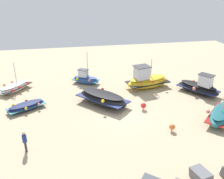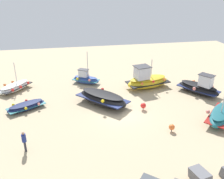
{
  "view_description": "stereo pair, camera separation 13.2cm",
  "coord_description": "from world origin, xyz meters",
  "px_view_note": "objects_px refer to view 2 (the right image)",
  "views": [
    {
      "loc": [
        4.74,
        20.01,
        11.42
      ],
      "look_at": [
        0.13,
        -3.52,
        0.9
      ],
      "focal_mm": 39.65,
      "sensor_mm": 36.0,
      "label": 1
    },
    {
      "loc": [
        4.61,
        20.03,
        11.42
      ],
      "look_at": [
        0.13,
        -3.52,
        0.9
      ],
      "focal_mm": 39.65,
      "sensor_mm": 36.0,
      "label": 2
    }
  ],
  "objects_px": {
    "fishing_boat_6": "(199,87)",
    "fishing_boat_5": "(15,87)",
    "fishing_boat_0": "(147,80)",
    "fishing_boat_3": "(103,98)",
    "fishing_boat_4": "(86,79)",
    "person_walking": "(24,140)",
    "fishing_boat_1": "(26,106)",
    "mooring_buoy_1": "(172,127)",
    "mooring_buoy_0": "(143,106)",
    "fishing_boat_2": "(222,115)"
  },
  "relations": [
    {
      "from": "fishing_boat_0",
      "to": "mooring_buoy_1",
      "type": "bearing_deg",
      "value": 72.49
    },
    {
      "from": "fishing_boat_1",
      "to": "fishing_boat_4",
      "type": "xyz_separation_m",
      "value": [
        -6.24,
        -5.65,
        0.24
      ]
    },
    {
      "from": "fishing_boat_0",
      "to": "mooring_buoy_1",
      "type": "height_order",
      "value": "fishing_boat_0"
    },
    {
      "from": "fishing_boat_3",
      "to": "fishing_boat_6",
      "type": "xyz_separation_m",
      "value": [
        -10.84,
        -0.63,
        0.05
      ]
    },
    {
      "from": "fishing_boat_0",
      "to": "fishing_boat_6",
      "type": "distance_m",
      "value": 5.78
    },
    {
      "from": "fishing_boat_0",
      "to": "fishing_boat_1",
      "type": "bearing_deg",
      "value": 0.75
    },
    {
      "from": "fishing_boat_1",
      "to": "mooring_buoy_0",
      "type": "bearing_deg",
      "value": 139.65
    },
    {
      "from": "fishing_boat_1",
      "to": "mooring_buoy_0",
      "type": "relative_size",
      "value": 5.34
    },
    {
      "from": "fishing_boat_3",
      "to": "person_walking",
      "type": "distance_m",
      "value": 9.2
    },
    {
      "from": "fishing_boat_3",
      "to": "fishing_boat_5",
      "type": "relative_size",
      "value": 1.33
    },
    {
      "from": "fishing_boat_5",
      "to": "fishing_boat_6",
      "type": "bearing_deg",
      "value": 115.08
    },
    {
      "from": "person_walking",
      "to": "fishing_boat_2",
      "type": "bearing_deg",
      "value": -17.81
    },
    {
      "from": "fishing_boat_2",
      "to": "fishing_boat_4",
      "type": "height_order",
      "value": "fishing_boat_4"
    },
    {
      "from": "fishing_boat_6",
      "to": "fishing_boat_2",
      "type": "bearing_deg",
      "value": -43.58
    },
    {
      "from": "fishing_boat_6",
      "to": "person_walking",
      "type": "distance_m",
      "value": 18.85
    },
    {
      "from": "fishing_boat_4",
      "to": "person_walking",
      "type": "distance_m",
      "value": 13.47
    },
    {
      "from": "fishing_boat_6",
      "to": "fishing_boat_5",
      "type": "bearing_deg",
      "value": -137.09
    },
    {
      "from": "fishing_boat_1",
      "to": "mooring_buoy_1",
      "type": "height_order",
      "value": "fishing_boat_1"
    },
    {
      "from": "fishing_boat_4",
      "to": "fishing_boat_6",
      "type": "distance_m",
      "value": 13.14
    },
    {
      "from": "fishing_boat_2",
      "to": "mooring_buoy_0",
      "type": "relative_size",
      "value": 6.42
    },
    {
      "from": "fishing_boat_0",
      "to": "fishing_boat_4",
      "type": "relative_size",
      "value": 1.36
    },
    {
      "from": "mooring_buoy_0",
      "to": "fishing_boat_2",
      "type": "bearing_deg",
      "value": 152.53
    },
    {
      "from": "person_walking",
      "to": "mooring_buoy_1",
      "type": "xyz_separation_m",
      "value": [
        -11.53,
        -0.41,
        -0.53
      ]
    },
    {
      "from": "fishing_boat_2",
      "to": "mooring_buoy_1",
      "type": "bearing_deg",
      "value": 145.65
    },
    {
      "from": "fishing_boat_2",
      "to": "person_walking",
      "type": "relative_size",
      "value": 2.81
    },
    {
      "from": "fishing_boat_1",
      "to": "person_walking",
      "type": "relative_size",
      "value": 2.34
    },
    {
      "from": "fishing_boat_1",
      "to": "fishing_boat_2",
      "type": "distance_m",
      "value": 18.12
    },
    {
      "from": "fishing_boat_1",
      "to": "mooring_buoy_1",
      "type": "relative_size",
      "value": 5.77
    },
    {
      "from": "fishing_boat_0",
      "to": "fishing_boat_1",
      "type": "xyz_separation_m",
      "value": [
        13.13,
        3.0,
        -0.52
      ]
    },
    {
      "from": "fishing_boat_1",
      "to": "fishing_boat_3",
      "type": "relative_size",
      "value": 0.69
    },
    {
      "from": "fishing_boat_5",
      "to": "fishing_boat_0",
      "type": "bearing_deg",
      "value": 120.67
    },
    {
      "from": "fishing_boat_0",
      "to": "fishing_boat_3",
      "type": "xyz_separation_m",
      "value": [
        5.72,
        3.32,
        -0.19
      ]
    },
    {
      "from": "fishing_boat_3",
      "to": "mooring_buoy_1",
      "type": "relative_size",
      "value": 8.31
    },
    {
      "from": "fishing_boat_5",
      "to": "fishing_boat_2",
      "type": "bearing_deg",
      "value": 99.69
    },
    {
      "from": "fishing_boat_5",
      "to": "mooring_buoy_1",
      "type": "xyz_separation_m",
      "value": [
        -14.07,
        11.17,
        -0.04
      ]
    },
    {
      "from": "fishing_boat_0",
      "to": "fishing_boat_6",
      "type": "relative_size",
      "value": 1.14
    },
    {
      "from": "fishing_boat_0",
      "to": "fishing_boat_6",
      "type": "height_order",
      "value": "fishing_boat_0"
    },
    {
      "from": "fishing_boat_4",
      "to": "mooring_buoy_1",
      "type": "distance_m",
      "value": 13.31
    },
    {
      "from": "fishing_boat_3",
      "to": "fishing_boat_6",
      "type": "bearing_deg",
      "value": 49.9
    },
    {
      "from": "fishing_boat_1",
      "to": "fishing_boat_4",
      "type": "relative_size",
      "value": 0.96
    },
    {
      "from": "fishing_boat_4",
      "to": "mooring_buoy_1",
      "type": "height_order",
      "value": "fishing_boat_4"
    },
    {
      "from": "person_walking",
      "to": "mooring_buoy_1",
      "type": "distance_m",
      "value": 11.55
    },
    {
      "from": "fishing_boat_0",
      "to": "fishing_boat_2",
      "type": "xyz_separation_m",
      "value": [
        -4.17,
        8.39,
        -0.32
      ]
    },
    {
      "from": "fishing_boat_3",
      "to": "fishing_boat_1",
      "type": "bearing_deg",
      "value": -135.87
    },
    {
      "from": "fishing_boat_5",
      "to": "fishing_boat_4",
      "type": "bearing_deg",
      "value": 133.08
    },
    {
      "from": "fishing_boat_6",
      "to": "mooring_buoy_1",
      "type": "relative_size",
      "value": 7.17
    },
    {
      "from": "fishing_boat_6",
      "to": "fishing_boat_1",
      "type": "bearing_deg",
      "value": -123.12
    },
    {
      "from": "fishing_boat_2",
      "to": "fishing_boat_6",
      "type": "relative_size",
      "value": 0.97
    },
    {
      "from": "fishing_boat_4",
      "to": "person_walking",
      "type": "xyz_separation_m",
      "value": [
        5.52,
        12.28,
        0.34
      ]
    },
    {
      "from": "fishing_boat_3",
      "to": "mooring_buoy_0",
      "type": "relative_size",
      "value": 7.69
    }
  ]
}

